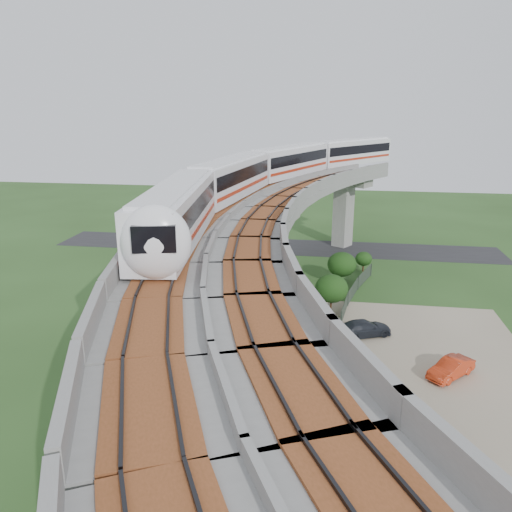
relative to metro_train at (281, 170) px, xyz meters
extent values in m
plane|color=#27461C|center=(-2.26, -14.97, -12.31)|extent=(160.00, 160.00, 0.00)
cube|color=gray|center=(11.74, -16.97, -12.29)|extent=(18.00, 26.00, 0.04)
cube|color=#232326|center=(-2.26, 15.03, -12.29)|extent=(60.00, 8.00, 0.03)
cube|color=#99968E|center=(6.86, 16.83, -8.11)|extent=(2.86, 2.93, 8.40)
cube|color=#99968E|center=(6.86, 16.83, -3.31)|extent=(7.21, 5.74, 1.20)
cube|color=#99968E|center=(-1.34, -4.55, -8.11)|extent=(2.35, 2.51, 8.40)
cube|color=#99968E|center=(-1.34, -4.55, -3.31)|extent=(7.31, 3.58, 1.20)
cube|color=#99968E|center=(-1.34, -25.39, -8.11)|extent=(2.35, 2.51, 8.40)
cube|color=#99968E|center=(-1.34, -25.39, -3.31)|extent=(7.31, 3.58, 1.20)
cube|color=gray|center=(3.93, 11.57, -2.31)|extent=(16.42, 20.91, 0.80)
cube|color=gray|center=(0.08, 13.47, -1.41)|extent=(8.66, 17.08, 1.00)
cube|color=gray|center=(7.79, 9.67, -1.41)|extent=(8.66, 17.08, 1.00)
cube|color=brown|center=(1.96, 12.54, -1.85)|extent=(10.68, 18.08, 0.12)
cube|color=black|center=(1.96, 12.54, -1.73)|extent=(9.69, 17.59, 0.12)
cube|color=brown|center=(5.90, 10.59, -1.85)|extent=(10.68, 18.08, 0.12)
cube|color=black|center=(5.90, 10.59, -1.73)|extent=(9.69, 17.59, 0.12)
cube|color=gray|center=(-1.56, -5.84, -2.31)|extent=(11.77, 20.03, 0.80)
cube|color=gray|center=(-5.81, -5.19, -1.41)|extent=(3.22, 18.71, 1.00)
cube|color=gray|center=(2.69, -6.50, -1.41)|extent=(3.22, 18.71, 1.00)
cube|color=brown|center=(-3.73, -5.51, -1.85)|extent=(5.44, 19.05, 0.12)
cube|color=black|center=(-3.73, -5.51, -1.73)|extent=(4.35, 18.88, 0.12)
cube|color=brown|center=(0.62, -6.18, -1.85)|extent=(5.44, 19.05, 0.12)
cube|color=black|center=(0.62, -6.18, -1.73)|extent=(4.35, 18.88, 0.12)
cube|color=gray|center=(-1.56, -24.10, -2.31)|extent=(11.77, 20.03, 0.80)
cube|color=gray|center=(-5.81, -24.75, -1.41)|extent=(3.22, 18.71, 1.00)
cube|color=gray|center=(2.69, -23.44, -1.41)|extent=(3.22, 18.71, 1.00)
cube|color=brown|center=(-3.73, -24.43, -1.85)|extent=(5.44, 19.05, 0.12)
cube|color=black|center=(-3.73, -24.43, -1.73)|extent=(4.35, 18.88, 0.12)
cube|color=brown|center=(0.62, -23.76, -1.85)|extent=(5.44, 19.05, 0.12)
cube|color=black|center=(0.62, -23.76, -1.73)|extent=(4.35, 18.88, 0.12)
cube|color=gray|center=(3.93, -41.51, -2.31)|extent=(16.42, 20.91, 0.80)
cube|color=gray|center=(7.79, -39.61, -1.41)|extent=(8.66, 17.08, 1.00)
cube|color=brown|center=(1.96, -42.48, -1.85)|extent=(10.68, 18.08, 0.12)
cube|color=black|center=(1.96, -42.48, -1.73)|extent=(9.69, 17.59, 0.12)
cube|color=brown|center=(5.90, -40.53, -1.85)|extent=(10.68, 18.08, 0.12)
cube|color=black|center=(5.90, -40.53, -1.73)|extent=(9.69, 17.59, 0.12)
cube|color=white|center=(-4.08, -21.76, -0.07)|extent=(4.32, 15.21, 3.20)
cube|color=white|center=(-4.08, -21.76, 1.63)|extent=(3.70, 14.40, 0.22)
cube|color=black|center=(-4.08, -21.76, 0.38)|extent=(4.32, 14.62, 1.15)
cube|color=#B02A11|center=(-4.08, -21.76, -0.82)|extent=(4.32, 14.62, 0.30)
cube|color=black|center=(-4.08, -21.76, -1.53)|extent=(3.28, 12.88, 0.28)
cube|color=white|center=(-3.83, -6.20, -0.07)|extent=(4.79, 15.23, 3.20)
cube|color=white|center=(-3.83, -6.20, 1.63)|extent=(4.15, 14.41, 0.22)
cube|color=black|center=(-3.83, -6.20, 0.38)|extent=(4.76, 14.65, 1.15)
cube|color=#B02A11|center=(-3.83, -6.20, -0.82)|extent=(4.76, 14.65, 0.30)
cube|color=black|center=(-3.83, -6.20, -1.53)|extent=(3.68, 12.89, 0.28)
cube|color=white|center=(0.27, 8.81, -0.07)|extent=(8.23, 14.89, 3.20)
cube|color=white|center=(0.27, 8.81, 1.63)|extent=(7.44, 13.99, 0.22)
cube|color=black|center=(0.27, 8.81, 0.38)|extent=(8.05, 14.36, 1.15)
cube|color=#B02A11|center=(0.27, 8.81, -0.82)|extent=(8.05, 14.36, 0.30)
cube|color=black|center=(0.27, 8.81, -1.53)|extent=(6.63, 12.51, 0.28)
cube|color=white|center=(7.97, 22.33, -0.07)|extent=(11.16, 13.62, 3.20)
cube|color=white|center=(7.97, 22.33, 1.63)|extent=(10.27, 12.70, 0.22)
cube|color=black|center=(7.97, 22.33, 0.38)|extent=(10.84, 13.18, 1.15)
cube|color=#B02A11|center=(7.97, 22.33, -0.82)|extent=(10.84, 13.18, 0.30)
cube|color=black|center=(7.97, 22.33, -1.53)|extent=(9.17, 11.34, 0.28)
ellipsoid|color=white|center=(-2.87, -28.91, 0.08)|extent=(3.65, 2.52, 3.64)
cylinder|color=#2D382D|center=(9.99, 4.32, -11.56)|extent=(0.08, 0.08, 1.50)
cube|color=#2D382D|center=(9.12, 2.01, -11.56)|extent=(1.69, 4.77, 1.40)
cylinder|color=#2D382D|center=(8.36, -0.34, -11.56)|extent=(0.08, 0.08, 1.50)
cube|color=#2D382D|center=(7.72, -2.73, -11.56)|extent=(1.23, 4.91, 1.40)
cylinder|color=#2D382D|center=(7.19, -5.14, -11.56)|extent=(0.08, 0.08, 1.50)
cube|color=#2D382D|center=(6.78, -7.58, -11.56)|extent=(0.75, 4.99, 1.40)
cylinder|color=#2D382D|center=(6.48, -10.03, -11.56)|extent=(0.08, 0.08, 1.50)
cube|color=#2D382D|center=(6.30, -12.50, -11.56)|extent=(0.27, 5.04, 1.40)
cylinder|color=#2D382D|center=(6.24, -14.97, -11.56)|extent=(0.08, 0.08, 1.50)
cube|color=#2D382D|center=(6.30, -17.44, -11.56)|extent=(0.27, 5.04, 1.40)
cylinder|color=#2D382D|center=(6.48, -19.91, -11.56)|extent=(0.08, 0.08, 1.50)
cube|color=#2D382D|center=(6.78, -22.36, -11.56)|extent=(0.75, 4.99, 1.40)
cylinder|color=#2D382D|center=(7.19, -24.80, -11.56)|extent=(0.08, 0.08, 1.50)
cube|color=#2D382D|center=(7.72, -27.21, -11.56)|extent=(1.23, 4.91, 1.40)
cylinder|color=#2D382D|center=(8.36, -29.60, -11.56)|extent=(0.08, 0.08, 1.50)
cylinder|color=#382314|center=(9.18, 5.93, -11.84)|extent=(0.18, 0.18, 0.94)
ellipsoid|color=#143611|center=(9.18, 5.93, -10.79)|extent=(1.93, 1.93, 1.64)
cylinder|color=#382314|center=(6.60, 1.26, -11.67)|extent=(0.18, 0.18, 1.27)
ellipsoid|color=#143611|center=(6.60, 1.26, -10.11)|extent=(3.11, 3.11, 2.64)
cylinder|color=#382314|center=(5.54, -7.37, -11.47)|extent=(0.18, 0.18, 1.67)
ellipsoid|color=#143611|center=(5.54, -7.37, -9.73)|extent=(3.03, 3.03, 2.57)
cylinder|color=#382314|center=(4.65, -11.46, -11.63)|extent=(0.18, 0.18, 1.36)
ellipsoid|color=#143611|center=(4.65, -11.46, -10.40)|extent=(1.81, 1.81, 1.54)
cylinder|color=#382314|center=(4.07, -18.67, -11.78)|extent=(0.18, 0.18, 1.06)
ellipsoid|color=#143611|center=(4.07, -18.67, -10.43)|extent=(2.73, 2.73, 2.32)
cylinder|color=#382314|center=(6.10, -27.96, -11.72)|extent=(0.18, 0.18, 1.18)
ellipsoid|color=#143611|center=(6.10, -27.96, -10.50)|extent=(2.09, 2.09, 1.78)
imported|color=silver|center=(11.80, -25.18, -11.73)|extent=(2.29, 3.42, 1.08)
imported|color=#B52D10|center=(14.07, -17.23, -11.61)|extent=(3.83, 3.84, 1.32)
imported|color=black|center=(8.35, -11.44, -11.60)|extent=(5.00, 3.60, 1.34)
camera|label=1|loc=(5.13, -50.45, 6.23)|focal=35.00mm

